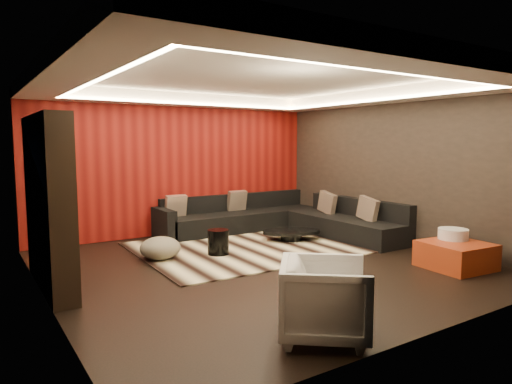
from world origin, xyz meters
TOP-DOWN VIEW (x-y plane):
  - floor at (0.00, 0.00)m, footprint 6.00×6.00m
  - ceiling at (0.00, 0.00)m, footprint 6.00×6.00m
  - wall_back at (0.00, 3.01)m, footprint 6.00×0.02m
  - wall_left at (-3.01, 0.00)m, footprint 0.02×6.00m
  - wall_right at (3.01, 0.00)m, footprint 0.02×6.00m
  - red_feature_wall at (0.00, 2.97)m, footprint 5.98×0.05m
  - soffit_back at (0.00, 2.70)m, footprint 6.00×0.60m
  - soffit_front at (0.00, -2.70)m, footprint 6.00×0.60m
  - soffit_left at (-2.70, 0.00)m, footprint 0.60×4.80m
  - soffit_right at (2.70, 0.00)m, footprint 0.60×4.80m
  - cove_back at (0.00, 2.36)m, footprint 4.80×0.08m
  - cove_front at (0.00, -2.36)m, footprint 4.80×0.08m
  - cove_left at (-2.36, 0.00)m, footprint 0.08×4.80m
  - cove_right at (2.36, 0.00)m, footprint 0.08×4.80m
  - tv_surround at (-2.85, 0.60)m, footprint 0.30×2.00m
  - tv_screen at (-2.69, 0.60)m, footprint 0.04×1.30m
  - tv_shelf at (-2.69, 0.60)m, footprint 0.04×1.60m
  - rug at (0.56, 1.10)m, footprint 4.08×3.10m
  - coffee_table at (1.44, 1.12)m, footprint 1.45×1.45m
  - drum_stool at (-0.26, 0.89)m, footprint 0.41×0.41m
  - striped_pouf at (-1.17, 1.12)m, footprint 0.71×0.71m
  - white_side_table at (2.50, -1.55)m, footprint 0.53×0.53m
  - orange_ottoman at (2.33, -1.72)m, footprint 0.94×0.94m
  - armchair at (-0.94, -2.50)m, footprint 1.16×1.15m
  - sectional_sofa at (1.73, 1.86)m, footprint 3.65×3.50m
  - throw_pillows at (1.55, 1.79)m, footprint 3.12×2.78m

SIDE VIEW (x-z plane):
  - floor at x=0.00m, z-range -0.02..0.00m
  - rug at x=0.56m, z-range 0.00..0.02m
  - coffee_table at x=1.44m, z-range 0.02..0.21m
  - orange_ottoman at x=2.33m, z-range 0.00..0.39m
  - striped_pouf at x=-1.17m, z-range 0.02..0.37m
  - drum_stool at x=-0.26m, z-range 0.02..0.43m
  - sectional_sofa at x=1.73m, z-range -0.11..0.64m
  - white_side_table at x=2.50m, z-range 0.00..0.55m
  - armchair at x=-0.94m, z-range 0.00..0.76m
  - throw_pillows at x=1.55m, z-range 0.37..0.87m
  - tv_shelf at x=-2.69m, z-range 0.68..0.72m
  - tv_surround at x=-2.85m, z-range 0.00..2.20m
  - wall_back at x=0.00m, z-range 0.00..2.80m
  - wall_left at x=-3.01m, z-range 0.00..2.80m
  - wall_right at x=3.01m, z-range 0.00..2.80m
  - red_feature_wall at x=0.00m, z-range 0.01..2.79m
  - tv_screen at x=-2.69m, z-range 1.05..1.85m
  - cove_back at x=0.00m, z-range 2.58..2.62m
  - cove_front at x=0.00m, z-range 2.58..2.62m
  - cove_left at x=-2.36m, z-range 2.58..2.62m
  - cove_right at x=2.36m, z-range 2.58..2.62m
  - soffit_back at x=0.00m, z-range 2.58..2.80m
  - soffit_front at x=0.00m, z-range 2.58..2.80m
  - soffit_left at x=-2.70m, z-range 2.58..2.80m
  - soffit_right at x=2.70m, z-range 2.58..2.80m
  - ceiling at x=0.00m, z-range 2.80..2.82m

